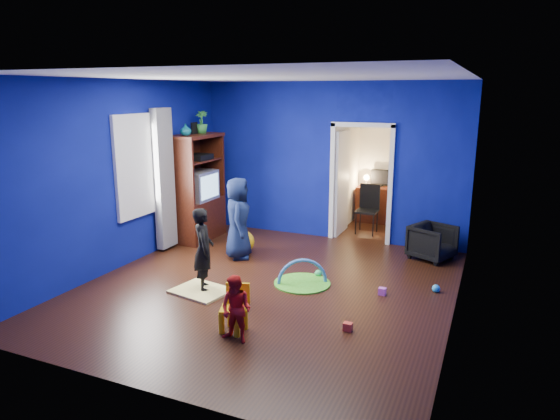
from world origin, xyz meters
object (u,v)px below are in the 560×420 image
at_px(crt_tv, 199,186).
at_px(kid_chair, 233,311).
at_px(hopper_ball, 243,242).
at_px(armchair, 432,242).
at_px(play_mat, 302,283).
at_px(folding_chair, 367,210).
at_px(study_desk, 378,205).
at_px(child_black, 203,249).
at_px(tv_armoire, 197,187).
at_px(vase, 186,130).
at_px(child_navy, 238,218).
at_px(toddler_red, 236,309).

relative_size(crt_tv, kid_chair, 1.40).
relative_size(crt_tv, hopper_ball, 1.76).
relative_size(armchair, play_mat, 0.79).
distance_m(crt_tv, folding_chair, 3.26).
distance_m(kid_chair, folding_chair, 4.69).
bearing_deg(study_desk, play_mat, -92.85).
distance_m(child_black, crt_tv, 2.57).
bearing_deg(child_black, tv_armoire, -0.75).
xyz_separation_m(crt_tv, folding_chair, (2.78, 1.61, -0.56)).
distance_m(vase, study_desk, 4.36).
height_order(armchair, child_black, child_black).
relative_size(child_black, hopper_ball, 2.95).
distance_m(crt_tv, hopper_ball, 1.47).
distance_m(crt_tv, kid_chair, 3.95).
bearing_deg(armchair, play_mat, 164.05).
bearing_deg(kid_chair, child_black, 117.22).
bearing_deg(vase, armchair, 10.92).
height_order(hopper_ball, play_mat, hopper_ball).
bearing_deg(vase, child_black, -51.59).
bearing_deg(child_navy, tv_armoire, 35.08).
bearing_deg(tv_armoire, toddler_red, -51.82).
distance_m(toddler_red, play_mat, 1.92).
bearing_deg(study_desk, crt_tv, -137.25).
bearing_deg(crt_tv, armchair, 6.99).
bearing_deg(child_navy, child_black, 163.59).
bearing_deg(play_mat, vase, 157.63).
bearing_deg(toddler_red, hopper_ball, 119.71).
distance_m(vase, tv_armoire, 1.12).
bearing_deg(folding_chair, vase, -145.90).
distance_m(vase, hopper_ball, 2.21).
bearing_deg(hopper_ball, armchair, 17.56).
distance_m(hopper_ball, kid_chair, 2.90).
bearing_deg(play_mat, tv_armoire, 152.25).
bearing_deg(folding_chair, crt_tv, -149.93).
height_order(child_black, kid_chair, child_black).
bearing_deg(armchair, study_desk, 57.51).
relative_size(play_mat, study_desk, 0.93).
bearing_deg(toddler_red, tv_armoire, 131.52).
height_order(child_black, tv_armoire, tv_armoire).
height_order(armchair, hopper_ball, armchair).
bearing_deg(child_black, vase, 3.43).
xyz_separation_m(child_black, toddler_red, (1.13, -1.15, -0.20)).
distance_m(kid_chair, play_mat, 1.71).
relative_size(child_navy, crt_tv, 1.94).
xyz_separation_m(hopper_ball, study_desk, (1.65, 3.02, 0.18)).
relative_size(hopper_ball, study_desk, 0.45).
distance_m(child_black, study_desk, 4.89).
distance_m(toddler_red, folding_chair, 4.88).
distance_m(crt_tv, play_mat, 3.10).
relative_size(armchair, hopper_ball, 1.61).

